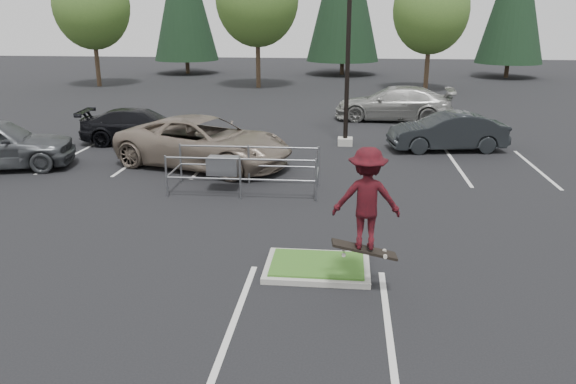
# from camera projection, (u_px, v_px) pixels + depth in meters

# --- Properties ---
(ground) EXTENTS (120.00, 120.00, 0.00)m
(ground) POSITION_uv_depth(u_px,v_px,m) (317.00, 270.00, 11.89)
(ground) COLOR black
(ground) RESTS_ON ground
(grass_median) EXTENTS (2.20, 1.60, 0.16)m
(grass_median) POSITION_uv_depth(u_px,v_px,m) (317.00, 266.00, 11.87)
(grass_median) COLOR #A4A399
(grass_median) RESTS_ON ground
(stall_lines) EXTENTS (22.62, 17.60, 0.01)m
(stall_lines) POSITION_uv_depth(u_px,v_px,m) (285.00, 185.00, 17.74)
(stall_lines) COLOR silver
(stall_lines) RESTS_ON ground
(light_pole) EXTENTS (0.70, 0.60, 10.12)m
(light_pole) POSITION_uv_depth(u_px,v_px,m) (349.00, 31.00, 21.84)
(light_pole) COLOR #A4A399
(light_pole) RESTS_ON ground
(decid_a) EXTENTS (5.44, 5.44, 8.91)m
(decid_a) POSITION_uv_depth(u_px,v_px,m) (92.00, 8.00, 40.45)
(decid_a) COLOR #38281C
(decid_a) RESTS_ON ground
(decid_b) EXTENTS (5.89, 5.89, 9.64)m
(decid_b) POSITION_uv_depth(u_px,v_px,m) (257.00, 1.00, 39.60)
(decid_b) COLOR #38281C
(decid_b) RESTS_ON ground
(decid_c) EXTENTS (5.12, 5.12, 8.38)m
(decid_c) POSITION_uv_depth(u_px,v_px,m) (431.00, 13.00, 37.99)
(decid_c) COLOR #38281C
(decid_c) RESTS_ON ground
(cart_corral) EXTENTS (4.48, 1.65, 1.26)m
(cart_corral) POSITION_uv_depth(u_px,v_px,m) (228.00, 166.00, 16.98)
(cart_corral) COLOR gray
(cart_corral) RESTS_ON ground
(skateboarder) EXTENTS (1.26, 0.74, 2.15)m
(skateboarder) POSITION_uv_depth(u_px,v_px,m) (367.00, 199.00, 10.26)
(skateboarder) COLOR black
(skateboarder) RESTS_ON ground
(car_l_tan) EXTENTS (6.87, 4.73, 1.75)m
(car_l_tan) POSITION_uv_depth(u_px,v_px,m) (203.00, 142.00, 19.79)
(car_l_tan) COLOR #7B6C5E
(car_l_tan) RESTS_ON ground
(car_l_black) EXTENTS (5.11, 2.45, 1.44)m
(car_l_black) POSITION_uv_depth(u_px,v_px,m) (141.00, 126.00, 23.37)
(car_l_black) COLOR black
(car_l_black) RESTS_ON ground
(car_r_charc) EXTENTS (4.72, 2.27, 1.49)m
(car_r_charc) POSITION_uv_depth(u_px,v_px,m) (447.00, 132.00, 22.12)
(car_r_charc) COLOR black
(car_r_charc) RESTS_ON ground
(car_far_silver) EXTENTS (6.03, 2.80, 1.71)m
(car_far_silver) POSITION_uv_depth(u_px,v_px,m) (394.00, 103.00, 28.41)
(car_far_silver) COLOR #9C9D98
(car_far_silver) RESTS_ON ground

